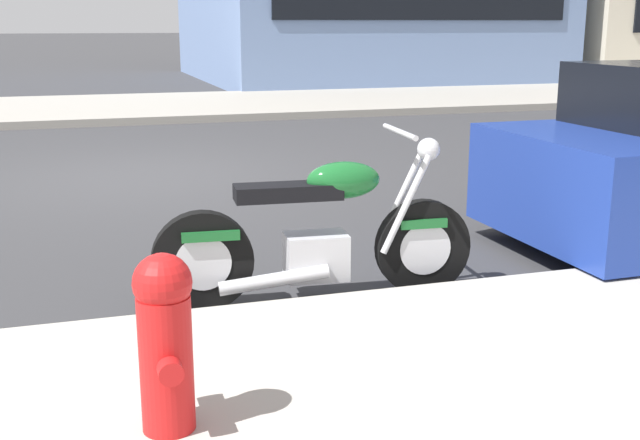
% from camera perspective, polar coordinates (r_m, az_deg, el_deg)
% --- Properties ---
extents(ground_plane, '(260.00, 260.00, 0.00)m').
position_cam_1_polar(ground_plane, '(9.68, -12.32, 3.07)').
color(ground_plane, '#333335').
extents(sidewalk_far_curb, '(120.00, 5.00, 0.14)m').
position_cam_1_polar(sidewalk_far_curb, '(21.29, 19.89, 8.58)').
color(sidewalk_far_curb, gray).
rests_on(sidewalk_far_curb, ground).
extents(parking_stall_stripe, '(0.12, 2.20, 0.01)m').
position_cam_1_polar(parking_stall_stripe, '(5.51, -8.03, -4.99)').
color(parking_stall_stripe, silver).
rests_on(parking_stall_stripe, ground).
extents(parked_motorcycle, '(2.11, 0.62, 1.12)m').
position_cam_1_polar(parked_motorcycle, '(5.14, -0.05, -1.27)').
color(parked_motorcycle, black).
rests_on(parked_motorcycle, ground).
extents(fire_hydrant, '(0.24, 0.36, 0.76)m').
position_cam_1_polar(fire_hydrant, '(3.31, -11.06, -8.32)').
color(fire_hydrant, red).
rests_on(fire_hydrant, sidewalk_near_curb).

